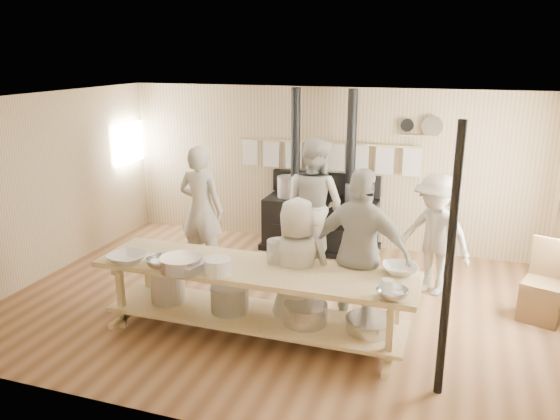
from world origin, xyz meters
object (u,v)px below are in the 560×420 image
(prep_table, at_px, (254,294))
(cook_left, at_px, (315,205))
(stove, at_px, (320,219))
(cook_by_window, at_px, (434,235))
(cook_far_left, at_px, (201,209))
(cook_center, at_px, (297,268))
(chair, at_px, (543,297))
(cook_right, at_px, (361,253))
(roasting_pan, at_px, (183,266))

(prep_table, xyz_separation_m, cook_left, (0.12, 2.17, 0.47))
(stove, xyz_separation_m, prep_table, (-0.00, -3.02, -0.00))
(stove, xyz_separation_m, cook_by_window, (1.84, -1.15, 0.30))
(cook_far_left, bearing_deg, stove, -133.12)
(prep_table, distance_m, cook_far_left, 2.21)
(cook_center, height_order, cook_by_window, cook_by_window)
(cook_left, relative_size, cook_center, 1.23)
(cook_center, height_order, chair, cook_center)
(cook_right, relative_size, cook_by_window, 1.18)
(chair, bearing_deg, cook_right, -134.58)
(prep_table, bearing_deg, cook_center, 28.49)
(prep_table, bearing_deg, cook_by_window, 45.42)
(cook_left, relative_size, cook_by_window, 1.21)
(cook_left, bearing_deg, cook_by_window, -161.59)
(stove, xyz_separation_m, cook_center, (0.43, -2.78, 0.28))
(stove, relative_size, cook_far_left, 1.39)
(cook_left, bearing_deg, stove, -53.24)
(cook_left, xyz_separation_m, roasting_pan, (-0.81, -2.50, -0.09))
(cook_left, xyz_separation_m, cook_center, (0.31, -1.94, -0.19))
(chair, bearing_deg, cook_by_window, -176.57)
(prep_table, height_order, cook_left, cook_left)
(cook_right, bearing_deg, roasting_pan, 33.67)
(cook_right, height_order, roasting_pan, cook_right)
(stove, bearing_deg, cook_left, -81.83)
(stove, distance_m, prep_table, 3.02)
(chair, bearing_deg, cook_center, -136.23)
(stove, height_order, roasting_pan, stove)
(cook_far_left, relative_size, cook_right, 0.96)
(stove, distance_m, cook_right, 2.81)
(cook_right, bearing_deg, prep_table, 32.68)
(cook_far_left, bearing_deg, cook_right, 158.49)
(stove, bearing_deg, cook_right, -66.48)
(cook_left, bearing_deg, roasting_pan, 100.68)
(prep_table, relative_size, chair, 3.67)
(roasting_pan, bearing_deg, cook_far_left, 111.06)
(cook_left, bearing_deg, cook_far_left, 48.03)
(cook_left, bearing_deg, chair, -163.98)
(cook_center, relative_size, roasting_pan, 3.55)
(stove, bearing_deg, roasting_pan, -101.60)
(cook_left, distance_m, chair, 3.19)
(cook_center, xyz_separation_m, chair, (2.73, 1.26, -0.51))
(cook_by_window, bearing_deg, cook_far_left, -148.73)
(cook_left, xyz_separation_m, cook_right, (0.99, -1.70, -0.02))
(roasting_pan, bearing_deg, cook_center, 26.81)
(cook_by_window, height_order, chair, cook_by_window)
(cook_left, xyz_separation_m, chair, (3.04, -0.68, -0.70))
(prep_table, height_order, cook_far_left, cook_far_left)
(cook_far_left, xyz_separation_m, cook_by_window, (3.27, 0.24, -0.11))
(prep_table, relative_size, cook_left, 1.82)
(cook_right, bearing_deg, cook_center, 28.98)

